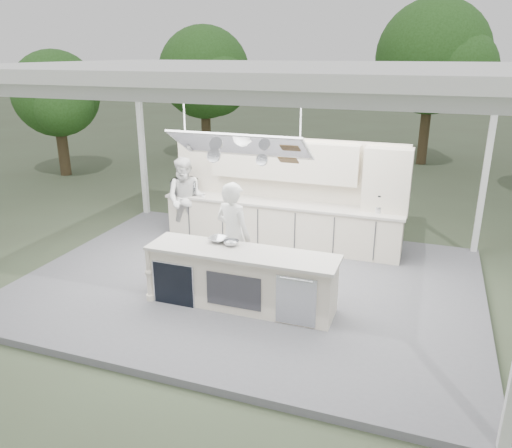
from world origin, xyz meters
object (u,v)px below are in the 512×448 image
at_px(demo_island, 240,278).
at_px(back_counter, 281,223).
at_px(sous_chef, 186,199).
at_px(head_chef, 233,236).

height_order(demo_island, back_counter, same).
bearing_deg(back_counter, sous_chef, -170.21).
bearing_deg(sous_chef, demo_island, -57.47).
distance_m(back_counter, sous_chef, 2.10).
distance_m(head_chef, sous_chef, 2.64).
bearing_deg(head_chef, back_counter, -76.78).
bearing_deg(back_counter, head_chef, -94.36).
height_order(back_counter, head_chef, head_chef).
xyz_separation_m(demo_island, sous_chef, (-2.21, 2.46, 0.43)).
distance_m(back_counter, head_chef, 2.29).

